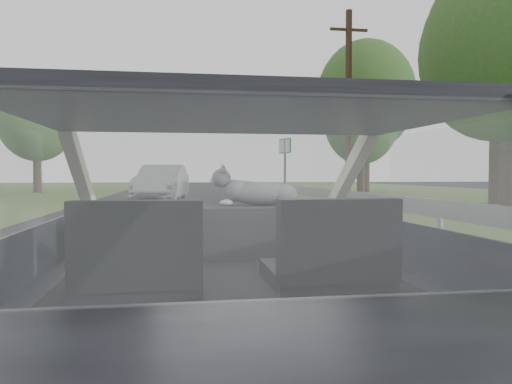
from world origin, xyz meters
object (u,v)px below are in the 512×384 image
object	(u,v)px
other_car	(162,183)
utility_pole	(348,108)
highway_sign	(285,169)
cat	(262,192)
subject_car	(230,272)

from	to	relation	value
other_car	utility_pole	xyz separation A→B (m)	(7.41, -3.17, 3.03)
other_car	highway_sign	distance (m)	5.56
other_car	utility_pole	world-z (taller)	utility_pole
utility_pole	highway_sign	bearing A→B (deg)	120.69
cat	utility_pole	xyz separation A→B (m)	(6.22, 16.16, 2.76)
highway_sign	utility_pole	bearing A→B (deg)	-74.20
cat	highway_sign	bearing A→B (deg)	89.32
subject_car	cat	bearing A→B (deg)	67.51
cat	other_car	distance (m)	19.37
other_car	highway_sign	size ratio (longest dim) A/B	1.73
other_car	highway_sign	world-z (taller)	highway_sign
subject_car	cat	world-z (taller)	subject_car
cat	other_car	size ratio (longest dim) A/B	0.11
subject_car	other_car	bearing A→B (deg)	92.68
highway_sign	utility_pole	size ratio (longest dim) A/B	0.37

